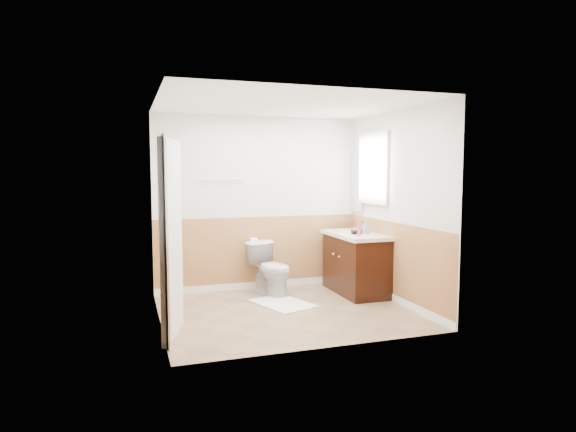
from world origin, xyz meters
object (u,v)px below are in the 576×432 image
object	(u,v)px
toilet	(271,269)
vanity_cabinet	(356,265)
bath_mat	(283,304)
soap_dispenser	(366,227)
lotion_bottle	(359,228)

from	to	relation	value
toilet	vanity_cabinet	distance (m)	1.19
bath_mat	soap_dispenser	size ratio (longest dim) A/B	4.36
toilet	lotion_bottle	distance (m)	1.34
vanity_cabinet	toilet	bearing A→B (deg)	166.48
lotion_bottle	soap_dispenser	world-z (taller)	lotion_bottle
toilet	lotion_bottle	size ratio (longest dim) A/B	3.31
toilet	vanity_cabinet	bearing A→B (deg)	-33.42
bath_mat	vanity_cabinet	world-z (taller)	vanity_cabinet
toilet	soap_dispenser	size ratio (longest dim) A/B	3.97
bath_mat	vanity_cabinet	xyz separation A→B (m)	(1.16, 0.25, 0.39)
vanity_cabinet	bath_mat	bearing A→B (deg)	-167.61
toilet	soap_dispenser	world-z (taller)	soap_dispenser
toilet	bath_mat	size ratio (longest dim) A/B	0.91
vanity_cabinet	soap_dispenser	world-z (taller)	soap_dispenser
bath_mat	lotion_bottle	xyz separation A→B (m)	(1.06, -0.03, 0.95)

